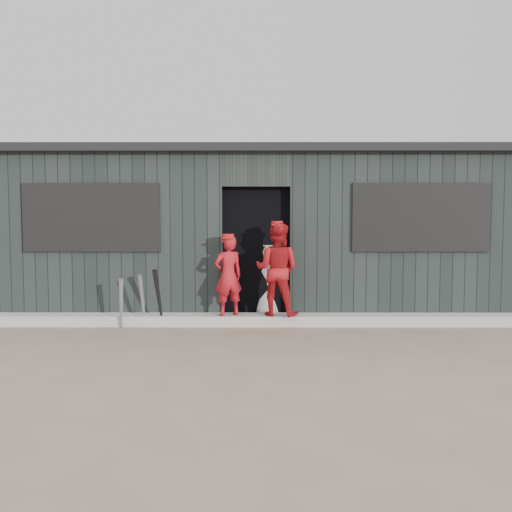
{
  "coord_description": "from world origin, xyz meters",
  "views": [
    {
      "loc": [
        0.03,
        -6.32,
        1.57
      ],
      "look_at": [
        0.0,
        1.8,
        1.0
      ],
      "focal_mm": 40.0,
      "sensor_mm": 36.0,
      "label": 1
    }
  ],
  "objects_px": {
    "bat_left": "(142,300)",
    "player_red_right": "(277,269)",
    "bat_mid": "(121,303)",
    "player_grey_back": "(268,282)",
    "player_red_left": "(228,276)",
    "dugout": "(256,233)",
    "bat_right": "(159,298)"
  },
  "relations": [
    {
      "from": "player_red_left",
      "to": "player_grey_back",
      "type": "relative_size",
      "value": 0.99
    },
    {
      "from": "dugout",
      "to": "bat_left",
      "type": "bearing_deg",
      "value": -131.57
    },
    {
      "from": "player_red_left",
      "to": "player_grey_back",
      "type": "bearing_deg",
      "value": -162.53
    },
    {
      "from": "bat_right",
      "to": "player_red_left",
      "type": "relative_size",
      "value": 0.76
    },
    {
      "from": "bat_left",
      "to": "player_red_right",
      "type": "bearing_deg",
      "value": 2.36
    },
    {
      "from": "dugout",
      "to": "player_red_right",
      "type": "bearing_deg",
      "value": -80.28
    },
    {
      "from": "player_red_right",
      "to": "bat_right",
      "type": "bearing_deg",
      "value": 21.21
    },
    {
      "from": "bat_right",
      "to": "player_red_left",
      "type": "bearing_deg",
      "value": 6.17
    },
    {
      "from": "bat_mid",
      "to": "player_grey_back",
      "type": "relative_size",
      "value": 0.61
    },
    {
      "from": "bat_mid",
      "to": "player_grey_back",
      "type": "bearing_deg",
      "value": 18.8
    },
    {
      "from": "bat_left",
      "to": "bat_mid",
      "type": "bearing_deg",
      "value": -154.9
    },
    {
      "from": "player_red_left",
      "to": "dugout",
      "type": "relative_size",
      "value": 0.14
    },
    {
      "from": "bat_mid",
      "to": "player_red_right",
      "type": "height_order",
      "value": "player_red_right"
    },
    {
      "from": "bat_mid",
      "to": "dugout",
      "type": "relative_size",
      "value": 0.09
    },
    {
      "from": "bat_right",
      "to": "dugout",
      "type": "height_order",
      "value": "dugout"
    },
    {
      "from": "player_red_left",
      "to": "player_grey_back",
      "type": "xyz_separation_m",
      "value": [
        0.58,
        0.51,
        -0.14
      ]
    },
    {
      "from": "player_grey_back",
      "to": "dugout",
      "type": "distance_m",
      "value": 1.44
    },
    {
      "from": "bat_mid",
      "to": "bat_right",
      "type": "xyz_separation_m",
      "value": [
        0.51,
        0.08,
        0.06
      ]
    },
    {
      "from": "player_red_right",
      "to": "bat_mid",
      "type": "bearing_deg",
      "value": 22.42
    },
    {
      "from": "bat_mid",
      "to": "bat_right",
      "type": "relative_size",
      "value": 0.82
    },
    {
      "from": "bat_left",
      "to": "player_red_right",
      "type": "xyz_separation_m",
      "value": [
        1.91,
        0.08,
        0.43
      ]
    },
    {
      "from": "bat_mid",
      "to": "player_grey_back",
      "type": "xyz_separation_m",
      "value": [
        2.06,
        0.7,
        0.23
      ]
    },
    {
      "from": "bat_right",
      "to": "dugout",
      "type": "relative_size",
      "value": 0.1
    },
    {
      "from": "bat_mid",
      "to": "dugout",
      "type": "height_order",
      "value": "dugout"
    },
    {
      "from": "bat_left",
      "to": "dugout",
      "type": "distance_m",
      "value": 2.59
    },
    {
      "from": "player_red_left",
      "to": "player_grey_back",
      "type": "height_order",
      "value": "player_red_left"
    },
    {
      "from": "player_red_right",
      "to": "bat_left",
      "type": "bearing_deg",
      "value": 19.39
    },
    {
      "from": "bat_mid",
      "to": "dugout",
      "type": "xyz_separation_m",
      "value": [
        1.88,
        1.95,
        0.93
      ]
    },
    {
      "from": "bat_mid",
      "to": "player_grey_back",
      "type": "distance_m",
      "value": 2.19
    },
    {
      "from": "bat_mid",
      "to": "dugout",
      "type": "distance_m",
      "value": 2.86
    },
    {
      "from": "player_red_right",
      "to": "dugout",
      "type": "height_order",
      "value": "dugout"
    },
    {
      "from": "bat_mid",
      "to": "player_red_left",
      "type": "xyz_separation_m",
      "value": [
        1.49,
        0.19,
        0.37
      ]
    }
  ]
}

